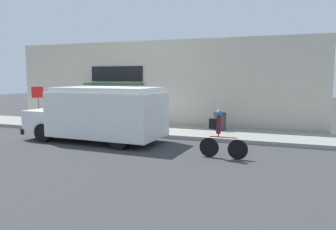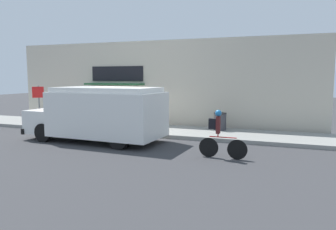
# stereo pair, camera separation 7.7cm
# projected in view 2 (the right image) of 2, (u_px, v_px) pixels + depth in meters

# --- Properties ---
(ground_plane) EXTENTS (70.00, 70.00, 0.00)m
(ground_plane) POSITION_uv_depth(u_px,v_px,m) (127.00, 136.00, 15.35)
(ground_plane) COLOR #38383A
(sidewalk) EXTENTS (28.00, 2.98, 0.17)m
(sidewalk) POSITION_uv_depth(u_px,v_px,m) (141.00, 129.00, 16.72)
(sidewalk) COLOR gray
(sidewalk) RESTS_ON ground_plane
(storefront) EXTENTS (17.84, 0.99, 4.73)m
(storefront) POSITION_uv_depth(u_px,v_px,m) (154.00, 84.00, 18.16)
(storefront) COLOR beige
(storefront) RESTS_ON ground_plane
(school_bus) EXTENTS (6.12, 3.00, 2.32)m
(school_bus) POSITION_uv_depth(u_px,v_px,m) (100.00, 113.00, 13.95)
(school_bus) COLOR white
(school_bus) RESTS_ON ground_plane
(cyclist) EXTENTS (1.66, 0.22, 1.65)m
(cyclist) POSITION_uv_depth(u_px,v_px,m) (220.00, 135.00, 11.10)
(cyclist) COLOR black
(cyclist) RESTS_ON ground_plane
(stop_sign_post) EXTENTS (0.45, 0.45, 2.10)m
(stop_sign_post) POSITION_uv_depth(u_px,v_px,m) (39.00, 98.00, 17.86)
(stop_sign_post) COLOR slate
(stop_sign_post) RESTS_ON sidewalk
(trash_bin) EXTENTS (0.61, 0.61, 0.85)m
(trash_bin) POSITION_uv_depth(u_px,v_px,m) (220.00, 121.00, 15.93)
(trash_bin) COLOR #38383D
(trash_bin) RESTS_ON sidewalk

